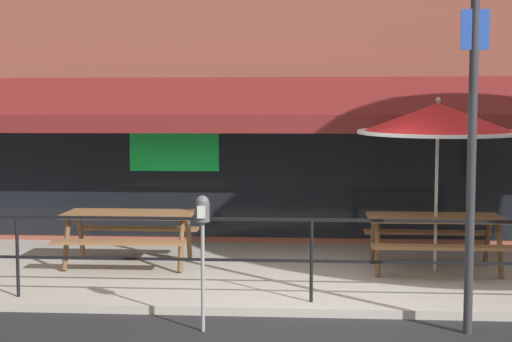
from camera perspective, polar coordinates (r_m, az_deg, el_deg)
name	(u,v)px	position (r m, az deg, el deg)	size (l,w,h in m)	color
ground_plane	(311,318)	(8.08, 4.45, -11.63)	(120.00, 120.00, 0.00)	#232326
patio_deck	(310,273)	(10.00, 4.34, -8.14)	(15.00, 4.00, 0.10)	#ADA89E
restaurant_building	(310,36)	(12.05, 4.36, 10.73)	(15.00, 1.60, 7.13)	brown
patio_railing	(312,242)	(8.19, 4.46, -5.66)	(13.84, 0.04, 0.97)	black
picnic_table_left	(129,223)	(10.26, -10.13, -4.15)	(1.80, 1.42, 0.76)	brown
picnic_table_centre	(434,227)	(10.05, 14.08, -4.40)	(1.80, 1.42, 0.76)	brown
patio_umbrella_centre	(438,119)	(9.85, 14.34, 4.02)	(2.14, 2.14, 2.38)	#B7B2A8
parking_meter_far	(202,222)	(7.35, -4.31, -4.08)	(0.15, 0.16, 1.42)	gray
street_sign_pole	(473,119)	(7.50, 16.94, 4.00)	(0.28, 0.09, 4.29)	#2D2D33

